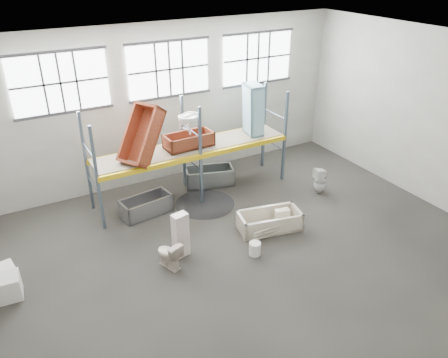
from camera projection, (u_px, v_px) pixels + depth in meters
floor at (253, 253)px, 11.14m from camera, size 12.00×10.00×0.10m
ceiling at (260, 48)px, 8.78m from camera, size 12.00×10.00×0.10m
wall_back at (170, 103)px, 13.88m from camera, size 12.00×0.10×5.00m
wall_right at (433, 119)px, 12.57m from camera, size 0.10×10.00×5.00m
window_left at (60, 83)px, 11.90m from camera, size 2.60×0.04×1.60m
window_mid at (169, 69)px, 13.28m from camera, size 2.60×0.04×1.60m
window_right at (258, 58)px, 14.66m from camera, size 2.60×0.04×1.60m
rack_upright_la at (97, 180)px, 11.38m from camera, size 0.08×0.08×3.00m
rack_upright_lb at (86, 162)px, 12.31m from camera, size 0.08×0.08×3.00m
rack_upright_ma at (201, 156)px, 12.67m from camera, size 0.08×0.08×3.00m
rack_upright_mb at (183, 142)px, 13.60m from camera, size 0.08×0.08×3.00m
rack_upright_ra at (285, 137)px, 13.97m from camera, size 0.08×0.08×3.00m
rack_upright_rb at (264, 126)px, 14.89m from camera, size 0.08×0.08×3.00m
rack_beam_front at (201, 156)px, 12.67m from camera, size 6.00×0.10×0.14m
rack_beam_back at (183, 142)px, 13.60m from camera, size 6.00×0.10×0.14m
shelf_deck at (192, 147)px, 13.10m from camera, size 5.90×1.10×0.03m
wet_patch at (205, 204)px, 13.21m from camera, size 1.80×1.80×0.00m
bathtub_beige at (269, 221)px, 11.94m from camera, size 1.83×1.14×0.50m
cistern_spare at (282, 215)px, 12.12m from camera, size 0.43×0.26×0.38m
sink_in_tub at (264, 230)px, 11.71m from camera, size 0.49×0.49×0.14m
toilet_beige at (169, 254)px, 10.45m from camera, size 0.60×0.79×0.71m
cistern_tall at (181, 235)px, 10.75m from camera, size 0.42×0.31×1.18m
toilet_white at (320, 180)px, 13.66m from camera, size 0.44×0.43×0.84m
steel_tub_left at (146, 206)px, 12.61m from camera, size 1.53×0.88×0.53m
steel_tub_right at (209, 176)px, 14.23m from camera, size 1.68×1.14×0.56m
rust_tub_flat at (189, 140)px, 12.94m from camera, size 1.47×0.73×0.41m
rust_tub_tilted at (141, 135)px, 12.00m from camera, size 1.60×1.39×1.69m
sink_on_shelf at (190, 133)px, 12.68m from camera, size 0.84×0.76×0.60m
blue_tub_upright at (253, 110)px, 13.63m from camera, size 0.62×0.82×1.61m
bucket at (255, 249)px, 10.94m from camera, size 0.37×0.37×0.34m
carton_near at (5, 288)px, 9.54m from camera, size 0.68×0.60×0.54m
carton_far at (2, 279)px, 9.81m from camera, size 0.71×0.71×0.51m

